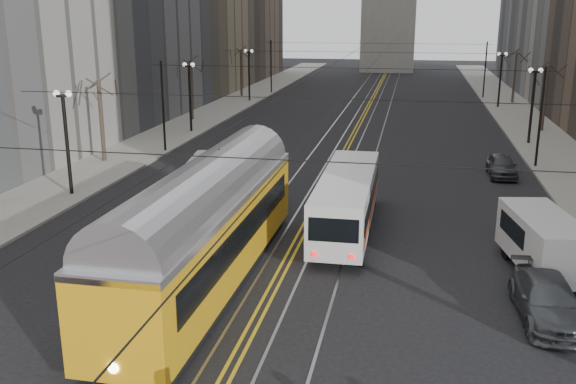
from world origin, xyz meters
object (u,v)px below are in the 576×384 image
at_px(transit_bus, 202,217).
at_px(sedan_parked, 548,299).
at_px(rear_bus, 347,203).
at_px(cargo_van, 542,245).
at_px(streetcar, 208,236).
at_px(sedan_grey, 502,166).

bearing_deg(transit_bus, sedan_parked, -23.90).
xyz_separation_m(transit_bus, rear_bus, (5.75, 3.82, -0.19)).
relative_size(rear_bus, cargo_van, 1.99).
distance_m(transit_bus, cargo_van, 13.77).
bearing_deg(cargo_van, rear_bus, 146.41).
bearing_deg(rear_bus, transit_bus, -146.68).
height_order(transit_bus, streetcar, streetcar).
bearing_deg(transit_bus, rear_bus, 25.59).
distance_m(cargo_van, sedan_parked, 4.16).
bearing_deg(rear_bus, cargo_van, -23.85).
distance_m(rear_bus, sedan_parked, 10.70).
xyz_separation_m(transit_bus, cargo_van, (13.76, 0.32, -0.39)).
distance_m(streetcar, sedan_parked, 12.08).
distance_m(streetcar, sedan_grey, 23.14).
xyz_separation_m(streetcar, sedan_parked, (12.00, -0.73, -1.14)).
height_order(streetcar, sedan_grey, streetcar).
distance_m(transit_bus, sedan_parked, 13.81).
bearing_deg(sedan_grey, rear_bus, -125.45).
bearing_deg(sedan_grey, streetcar, -125.06).
distance_m(rear_bus, cargo_van, 8.74).
bearing_deg(streetcar, sedan_parked, -2.74).
xyz_separation_m(transit_bus, sedan_parked, (13.26, -3.78, -0.87)).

